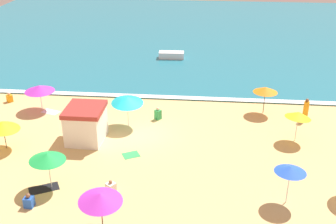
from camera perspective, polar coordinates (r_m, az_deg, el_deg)
ground_plane at (r=29.00m, az=-3.90°, el=-2.91°), size 60.00×60.00×0.00m
ocean_water at (r=55.09m, az=0.75°, el=10.96°), size 60.00×44.00×0.10m
wave_breaker_foam at (r=34.57m, az=-2.27°, el=2.16°), size 57.00×0.70×0.01m
lifeguard_cabana at (r=28.08m, az=-11.20°, el=-1.56°), size 2.45×2.78×2.40m
beach_umbrella_0 at (r=22.17m, az=16.45°, el=-7.57°), size 2.18×2.18×2.22m
beach_umbrella_2 at (r=33.20m, az=-17.21°, el=3.12°), size 3.18×3.18×2.03m
beach_umbrella_3 at (r=23.35m, az=-16.21°, el=-5.93°), size 2.45×2.43×2.22m
beach_umbrella_4 at (r=31.95m, az=13.21°, el=3.00°), size 2.35×2.35×2.13m
beach_umbrella_5 at (r=28.34m, az=-21.74°, el=-1.71°), size 2.74×2.72×2.03m
beach_umbrella_6 at (r=28.46m, az=17.45°, el=-0.38°), size 2.43×2.43×2.20m
beach_umbrella_7 at (r=29.23m, az=-5.61°, el=1.64°), size 2.87×2.89×2.36m
beach_umbrella_9 at (r=20.01m, az=-9.25°, el=-11.50°), size 2.99×2.99×2.08m
beachgoer_0 at (r=23.11m, az=-18.52°, el=-11.52°), size 0.48×0.48×0.80m
beachgoer_1 at (r=23.12m, az=-7.83°, el=-10.23°), size 0.63×0.63×0.81m
beachgoer_3 at (r=30.75m, az=-1.38°, el=-0.27°), size 0.56×0.56×0.95m
beachgoer_4 at (r=32.02m, az=18.36°, el=0.22°), size 0.41×0.41×1.73m
beachgoer_5 at (r=36.05m, az=-20.90°, el=1.82°), size 0.60×0.60×0.79m
beach_towel_0 at (r=33.28m, az=-15.78°, el=0.02°), size 1.54×1.18×0.01m
beach_towel_1 at (r=26.49m, az=-5.09°, el=-5.89°), size 1.30×1.21×0.01m
beach_towel_2 at (r=24.39m, az=-16.64°, el=-10.02°), size 1.80×1.48×0.01m
small_boat_0 at (r=44.10m, az=0.47°, el=7.82°), size 2.66×1.22×0.68m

